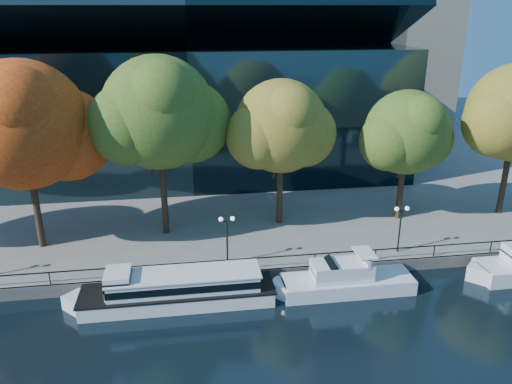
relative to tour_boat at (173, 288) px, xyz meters
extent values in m
plane|color=black|center=(6.05, -0.95, -1.22)|extent=(160.00, 160.00, 0.00)
cube|color=slate|center=(6.05, 35.55, -0.72)|extent=(90.00, 67.00, 1.00)
cube|color=#47443F|center=(6.05, 2.10, -0.72)|extent=(90.00, 0.25, 1.00)
cube|color=black|center=(6.05, 2.30, 0.73)|extent=(88.20, 0.08, 0.08)
cube|color=black|center=(6.05, 2.30, 0.23)|extent=(0.07, 0.07, 0.90)
cube|color=black|center=(2.05, 31.05, 6.78)|extent=(50.00, 24.00, 16.00)
cube|color=black|center=(2.05, 27.05, 16.28)|extent=(50.00, 17.14, 7.86)
cube|color=silver|center=(0.35, 0.00, -0.69)|extent=(13.62, 3.31, 1.07)
cube|color=black|center=(0.35, 0.00, -0.13)|extent=(13.89, 3.37, 0.12)
cube|color=silver|center=(-6.46, 0.00, -0.69)|extent=(2.74, 2.74, 1.07)
cube|color=silver|center=(0.83, 0.00, 0.48)|extent=(10.62, 2.71, 1.17)
cube|color=black|center=(0.83, 0.00, 0.53)|extent=(10.76, 2.78, 0.54)
cube|color=silver|center=(0.83, 0.00, 1.11)|extent=(10.90, 2.84, 0.10)
cube|color=silver|center=(-3.74, 0.00, 0.77)|extent=(1.75, 2.32, 1.75)
cube|color=black|center=(-3.74, 0.00, 0.97)|extent=(1.80, 2.38, 0.68)
cube|color=silver|center=(12.92, -0.23, -0.66)|extent=(9.89, 2.82, 1.13)
cube|color=silver|center=(7.98, -0.23, -0.66)|extent=(2.16, 2.16, 1.13)
cube|color=silver|center=(12.92, -0.23, -0.07)|extent=(9.69, 2.77, 0.08)
cube|color=silver|center=(12.43, -0.23, 0.62)|extent=(4.45, 2.12, 1.22)
cube|color=black|center=(11.14, -0.23, 0.71)|extent=(1.95, 2.03, 1.54)
cube|color=silver|center=(14.11, -0.23, 1.51)|extent=(0.24, 2.20, 0.75)
cube|color=silver|center=(14.11, -0.23, 1.89)|extent=(1.32, 2.20, 0.14)
cube|color=silver|center=(23.71, -0.31, -0.60)|extent=(2.27, 2.27, 1.24)
cylinder|color=black|center=(-11.09, 8.96, 3.98)|extent=(0.56, 0.56, 8.39)
cylinder|color=black|center=(-10.59, 9.16, 7.27)|extent=(1.29, 1.98, 4.18)
cylinder|color=black|center=(-11.49, 8.66, 6.97)|extent=(1.19, 1.35, 3.74)
sphere|color=#9B260C|center=(-11.09, 8.96, 10.27)|extent=(10.23, 10.23, 10.23)
sphere|color=#9B260C|center=(-8.28, 10.49, 8.99)|extent=(7.67, 7.67, 7.67)
sphere|color=#9B260C|center=(-10.58, 6.91, 12.06)|extent=(6.14, 6.14, 6.14)
cylinder|color=black|center=(-0.68, 10.17, 4.15)|extent=(0.56, 0.56, 8.73)
cylinder|color=black|center=(-0.18, 10.37, 7.58)|extent=(1.33, 2.05, 4.35)
cylinder|color=black|center=(-1.08, 9.87, 7.26)|extent=(1.22, 1.39, 3.89)
sphere|color=#375119|center=(-0.68, 10.17, 10.69)|extent=(9.51, 9.51, 9.51)
sphere|color=#375119|center=(1.93, 11.60, 9.51)|extent=(7.13, 7.13, 7.13)
sphere|color=#375119|center=(-3.06, 9.22, 9.98)|extent=(6.66, 6.66, 6.66)
sphere|color=#375119|center=(-0.21, 8.27, 12.36)|extent=(5.70, 5.70, 5.70)
cylinder|color=black|center=(9.84, 10.89, 3.49)|extent=(0.56, 0.56, 7.41)
cylinder|color=black|center=(10.34, 11.09, 6.40)|extent=(1.18, 1.79, 3.71)
cylinder|color=black|center=(9.44, 10.59, 6.13)|extent=(1.09, 1.23, 3.32)
sphere|color=brown|center=(9.84, 10.89, 9.05)|extent=(8.31, 8.31, 8.31)
sphere|color=brown|center=(12.13, 12.14, 8.01)|extent=(6.23, 6.23, 6.23)
sphere|color=brown|center=(7.77, 10.06, 8.42)|extent=(5.81, 5.81, 5.81)
sphere|color=brown|center=(10.26, 9.23, 10.50)|extent=(4.98, 4.98, 4.98)
cylinder|color=black|center=(21.43, 10.37, 3.15)|extent=(0.56, 0.56, 6.75)
cylinder|color=black|center=(21.93, 10.57, 5.81)|extent=(1.11, 1.66, 3.39)
cylinder|color=black|center=(21.03, 10.07, 5.56)|extent=(1.02, 1.15, 3.03)
sphere|color=#375119|center=(21.43, 10.37, 8.22)|extent=(7.71, 7.71, 7.71)
sphere|color=#375119|center=(23.55, 11.53, 7.25)|extent=(5.78, 5.78, 5.78)
sphere|color=#375119|center=(19.51, 9.60, 7.64)|extent=(5.40, 5.40, 5.40)
sphere|color=#375119|center=(21.82, 8.83, 9.56)|extent=(4.62, 4.62, 4.62)
cylinder|color=black|center=(31.86, 10.09, 3.77)|extent=(0.56, 0.56, 7.99)
cylinder|color=black|center=(31.46, 9.79, 6.63)|extent=(1.14, 1.30, 3.57)
sphere|color=brown|center=(29.58, 9.18, 9.08)|extent=(6.38, 6.38, 6.38)
cylinder|color=black|center=(4.26, 3.55, 1.58)|extent=(0.14, 0.14, 3.60)
cube|color=black|center=(4.26, 3.55, 3.43)|extent=(0.90, 0.06, 0.06)
sphere|color=white|center=(3.81, 3.55, 3.63)|extent=(0.36, 0.36, 0.36)
sphere|color=white|center=(4.71, 3.55, 3.63)|extent=(0.36, 0.36, 0.36)
cylinder|color=black|center=(18.48, 3.55, 1.58)|extent=(0.14, 0.14, 3.60)
cube|color=black|center=(18.48, 3.55, 3.43)|extent=(0.90, 0.06, 0.06)
sphere|color=white|center=(18.03, 3.55, 3.63)|extent=(0.36, 0.36, 0.36)
sphere|color=white|center=(18.93, 3.55, 3.63)|extent=(0.36, 0.36, 0.36)
camera|label=1|loc=(1.38, -31.62, 18.91)|focal=35.00mm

